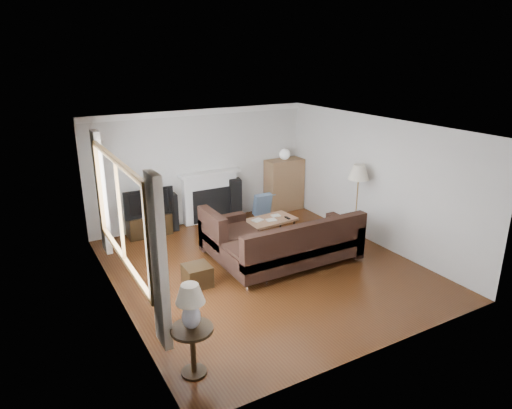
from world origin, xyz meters
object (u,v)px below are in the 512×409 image
bookshelf (284,185)px  coffee_table (269,229)px  sectional_sofa (294,243)px  side_table (193,351)px  tv_stand (149,225)px  floor_lamp (357,203)px

bookshelf → coffee_table: (-1.25, -1.39, -0.40)m
sectional_sofa → coffee_table: 1.35m
side_table → tv_stand: bearing=79.4°
tv_stand → bookshelf: 3.36m
coffee_table → bookshelf: bearing=42.5°
side_table → bookshelf: bearing=47.2°
coffee_table → side_table: size_ratio=1.72×
tv_stand → floor_lamp: (3.53, -2.33, 0.57)m
bookshelf → sectional_sofa: bearing=-119.5°
tv_stand → floor_lamp: 4.27m
tv_stand → floor_lamp: bearing=-33.4°
tv_stand → side_table: bearing=-100.6°
floor_lamp → coffee_table: bearing=147.0°
tv_stand → coffee_table: (2.08, -1.39, -0.01)m
tv_stand → side_table: size_ratio=1.42×
bookshelf → sectional_sofa: (-1.52, -2.69, -0.18)m
tv_stand → coffee_table: bearing=-33.7°
side_table → coffee_table: bearing=46.8°
coffee_table → tv_stand: bearing=140.9°
bookshelf → tv_stand: bearing=-179.9°
coffee_table → side_table: bearing=-138.7°
tv_stand → sectional_sofa: sectional_sofa is taller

